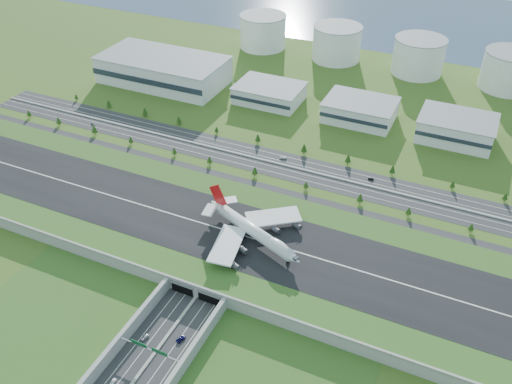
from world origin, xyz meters
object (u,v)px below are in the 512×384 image
at_px(fuel_tank_a, 263,32).
at_px(car_0, 145,337).
at_px(boeing_747, 253,230).
at_px(car_2, 181,339).
at_px(car_7, 283,158).
at_px(car_1, 113,382).
at_px(car_5, 371,179).
at_px(car_4, 93,124).

bearing_deg(fuel_tank_a, car_0, -74.44).
bearing_deg(fuel_tank_a, boeing_747, -66.98).
xyz_separation_m(car_2, car_7, (-18.13, 182.12, 0.07)).
xyz_separation_m(car_1, car_5, (67.24, 217.63, 0.03)).
distance_m(fuel_tank_a, boeing_747, 336.90).
relative_size(fuel_tank_a, car_7, 8.82).
bearing_deg(car_5, car_7, -97.33).
relative_size(boeing_747, car_0, 15.41).
height_order(boeing_747, car_4, boeing_747).
height_order(fuel_tank_a, car_0, fuel_tank_a).
relative_size(car_4, car_7, 0.74).
bearing_deg(car_4, fuel_tank_a, 4.35).
relative_size(boeing_747, car_1, 18.39).
bearing_deg(car_2, car_4, -24.69).
xyz_separation_m(car_0, car_7, (-0.75, 189.00, -0.00)).
relative_size(boeing_747, car_5, 17.59).
bearing_deg(car_2, car_5, -88.92).
distance_m(car_0, car_4, 239.96).
distance_m(car_0, car_7, 189.00).
bearing_deg(car_1, boeing_747, 73.52).
bearing_deg(car_5, car_0, -27.42).
bearing_deg(car_4, car_5, -66.68).
bearing_deg(boeing_747, car_1, -78.13).
height_order(car_1, car_2, car_2).
xyz_separation_m(fuel_tank_a, car_4, (-58.30, -224.93, -16.66)).
relative_size(car_2, car_4, 1.29).
height_order(car_2, car_4, car_2).
bearing_deg(boeing_747, car_5, 87.59).
height_order(car_4, car_7, car_7).
bearing_deg(fuel_tank_a, car_2, -71.84).
height_order(fuel_tank_a, boeing_747, fuel_tank_a).
bearing_deg(car_2, car_1, 82.13).
distance_m(car_1, car_4, 261.74).
xyz_separation_m(car_1, car_2, (16.15, 35.28, 0.09)).
xyz_separation_m(car_0, car_2, (17.38, 6.88, -0.07)).
xyz_separation_m(boeing_747, car_7, (-22.30, 103.29, -13.92)).
relative_size(car_0, car_7, 0.85).
xyz_separation_m(car_1, car_4, (-169.73, 199.24, 0.05)).
height_order(car_5, car_7, car_7).
relative_size(fuel_tank_a, car_5, 11.80).
xyz_separation_m(car_4, car_7, (167.75, 18.16, 0.10)).
height_order(car_1, car_5, car_5).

